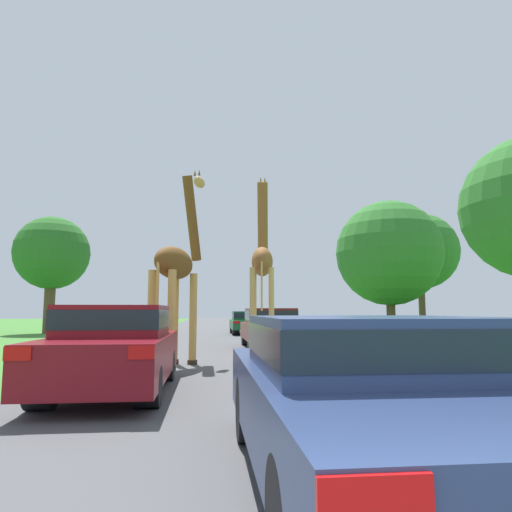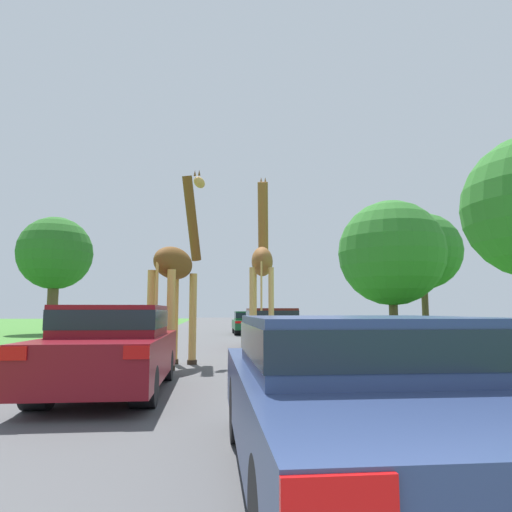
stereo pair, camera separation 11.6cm
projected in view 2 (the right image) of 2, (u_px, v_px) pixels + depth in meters
road at (218, 331)px, 29.45m from camera, size 7.06×120.00×0.00m
giraffe_near_road at (262, 260)px, 12.93m from camera, size 0.86×2.82×5.53m
giraffe_companion at (177, 270)px, 11.27m from camera, size 1.36×2.57×5.23m
car_lead_maroon at (362, 393)px, 3.52m from camera, size 1.93×4.35×1.28m
car_queue_right at (112, 346)px, 7.51m from camera, size 1.75×4.14×1.42m
car_queue_left at (250, 322)px, 26.13m from camera, size 1.96×4.11×1.29m
car_far_ahead at (271, 326)px, 16.52m from camera, size 1.86×4.39×1.42m
tree_left_edge at (391, 253)px, 25.59m from camera, size 5.89×5.89×7.51m
tree_centre_back at (423, 251)px, 31.07m from camera, size 5.17×5.17×7.95m
tree_far_right at (55, 254)px, 27.40m from camera, size 4.36×4.36×6.96m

